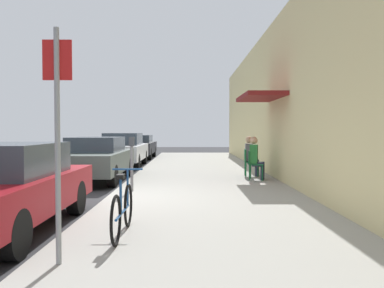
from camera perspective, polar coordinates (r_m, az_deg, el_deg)
The scene contains 14 objects.
ground_plane at distance 9.24m, azimuth -12.02°, elevation -8.09°, with size 60.00×60.00×0.00m, color #2D2D30.
sidewalk_slab at distance 11.02m, azimuth 1.74°, elevation -6.10°, with size 4.50×32.00×0.12m, color #9E9B93.
building_facade at distance 11.31m, azimuth 14.05°, elevation 6.58°, with size 1.40×32.00×5.05m.
parked_car_0 at distance 7.05m, azimuth -25.19°, elevation -5.44°, with size 1.80×4.40×1.39m.
parked_car_1 at distance 13.09m, azimuth -13.38°, elevation -1.96°, with size 1.80×4.40×1.39m.
parked_car_2 at distance 18.21m, azimuth -9.69°, elevation -0.75°, with size 1.80×4.40×1.48m.
parked_car_3 at distance 23.35m, azimuth -7.62°, elevation -0.29°, with size 1.80×4.40×1.33m.
parking_meter at distance 9.93m, azimuth -8.46°, elevation -2.21°, with size 0.12×0.10×1.32m.
street_sign at distance 4.68m, azimuth -18.39°, elevation 2.32°, with size 0.32×0.06×2.60m.
bicycle_0 at distance 5.85m, azimuth -9.73°, elevation -9.13°, with size 0.46×1.71×0.90m.
cafe_chair_0 at distance 12.30m, azimuth 8.68°, elevation -2.64°, with size 0.53×0.53×0.87m.
seated_patron_0 at distance 12.28m, azimuth 8.96°, elevation -1.75°, with size 0.49×0.44×1.29m.
cafe_chair_1 at distance 13.26m, azimuth 8.00°, elevation -2.31°, with size 0.46×0.46×0.87m.
seated_patron_1 at distance 13.26m, azimuth 8.27°, elevation -1.48°, with size 0.44×0.37×1.29m.
Camera 1 is at (1.85, -8.91, 1.60)m, focal length 37.93 mm.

